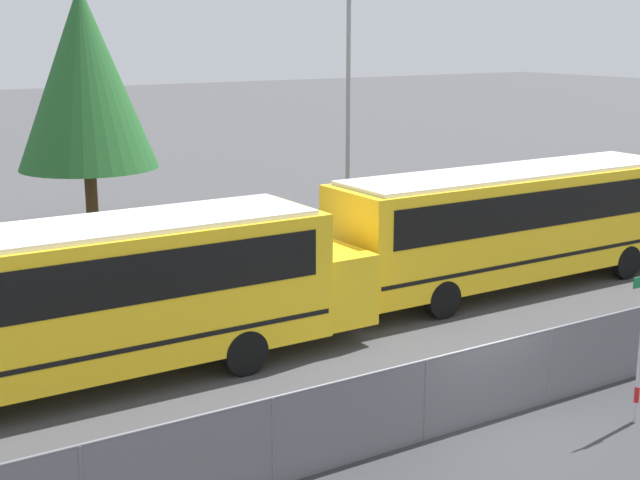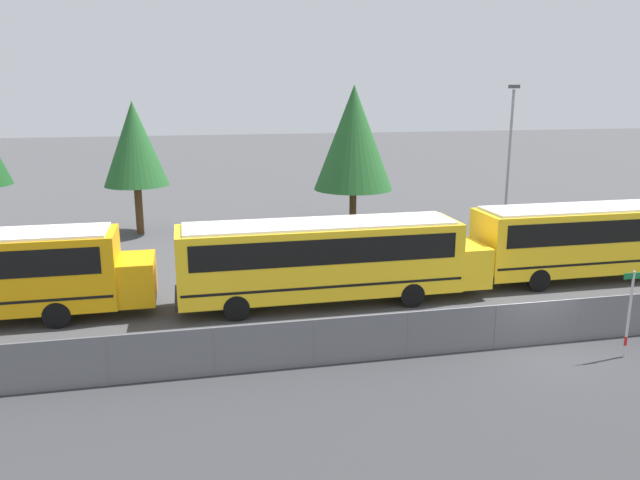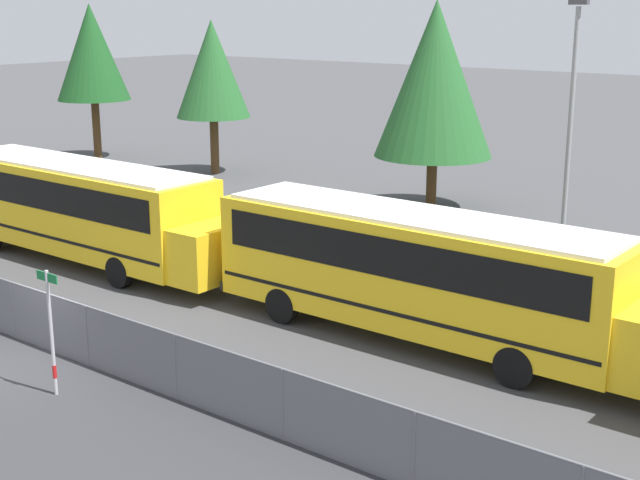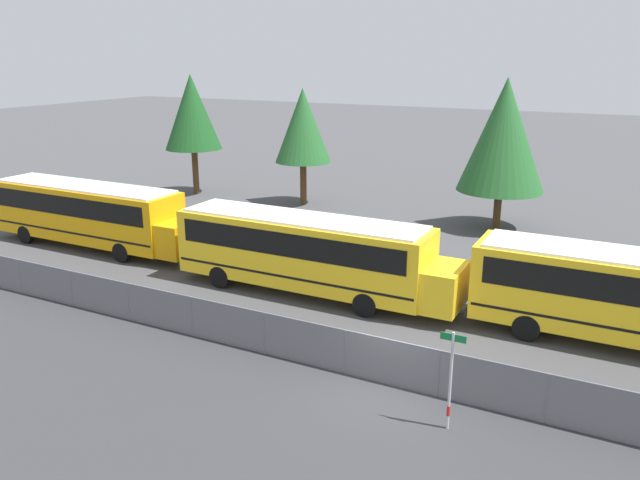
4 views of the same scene
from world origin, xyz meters
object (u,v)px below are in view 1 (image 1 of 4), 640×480
object	(u,v)px
school_bus_2	(520,217)
light_pole	(348,99)
school_bus_1	(74,294)
tree_0	(84,78)

from	to	relation	value
school_bus_2	light_pole	distance (m)	9.09
school_bus_1	tree_0	world-z (taller)	tree_0
school_bus_1	tree_0	xyz separation A→B (m)	(4.95, 14.18, 3.47)
school_bus_2	tree_0	xyz separation A→B (m)	(-7.90, 13.47, 3.47)
school_bus_2	light_pole	size ratio (longest dim) A/B	1.46
school_bus_2	light_pole	world-z (taller)	light_pole
school_bus_1	tree_0	distance (m)	15.41
school_bus_1	light_pole	xyz separation A→B (m)	(12.87, 9.38, 2.72)
school_bus_1	school_bus_2	bearing A→B (deg)	3.12
school_bus_2	tree_0	size ratio (longest dim) A/B	1.45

